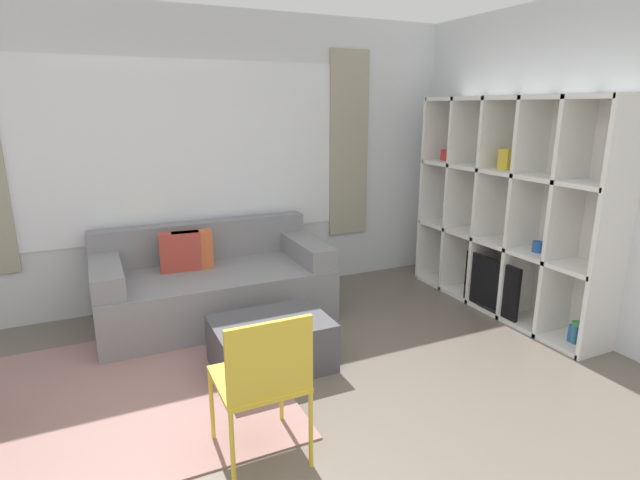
{
  "coord_description": "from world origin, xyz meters",
  "views": [
    {
      "loc": [
        -0.85,
        -1.71,
        1.85
      ],
      "look_at": [
        0.71,
        1.65,
        0.85
      ],
      "focal_mm": 28.0,
      "sensor_mm": 36.0,
      "label": 1
    }
  ],
  "objects_px": {
    "shelving_unit": "(509,210)",
    "folding_chair": "(263,376)",
    "couch_main": "(213,285)",
    "ottoman": "(271,344)"
  },
  "relations": [
    {
      "from": "shelving_unit",
      "to": "folding_chair",
      "type": "relative_size",
      "value": 2.41
    },
    {
      "from": "couch_main",
      "to": "shelving_unit",
      "type": "bearing_deg",
      "value": -20.48
    },
    {
      "from": "shelving_unit",
      "to": "couch_main",
      "type": "height_order",
      "value": "shelving_unit"
    },
    {
      "from": "ottoman",
      "to": "folding_chair",
      "type": "relative_size",
      "value": 0.95
    },
    {
      "from": "shelving_unit",
      "to": "couch_main",
      "type": "bearing_deg",
      "value": 159.52
    },
    {
      "from": "shelving_unit",
      "to": "couch_main",
      "type": "distance_m",
      "value": 2.74
    },
    {
      "from": "ottoman",
      "to": "folding_chair",
      "type": "xyz_separation_m",
      "value": [
        -0.37,
        -0.95,
        0.33
      ]
    },
    {
      "from": "couch_main",
      "to": "folding_chair",
      "type": "height_order",
      "value": "folding_chair"
    },
    {
      "from": "shelving_unit",
      "to": "folding_chair",
      "type": "xyz_separation_m",
      "value": [
        -2.71,
        -1.08,
        -0.42
      ]
    },
    {
      "from": "shelving_unit",
      "to": "folding_chair",
      "type": "bearing_deg",
      "value": -158.18
    }
  ]
}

